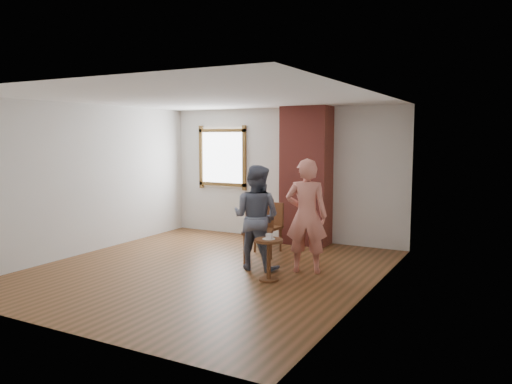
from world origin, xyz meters
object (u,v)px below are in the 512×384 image
(dining_chair_right, at_px, (259,227))
(dining_chair_left, at_px, (270,224))
(person_pink, at_px, (306,216))
(stoneware_crock, at_px, (260,234))
(side_table, at_px, (269,253))
(man, at_px, (256,217))

(dining_chair_right, bearing_deg, dining_chair_left, 80.61)
(dining_chair_right, height_order, person_pink, person_pink)
(stoneware_crock, xyz_separation_m, side_table, (1.23, -2.06, 0.19))
(man, bearing_deg, person_pink, -167.07)
(stoneware_crock, xyz_separation_m, dining_chair_right, (0.56, -1.10, 0.36))
(dining_chair_left, bearing_deg, man, -65.85)
(person_pink, bearing_deg, man, -2.72)
(person_pink, bearing_deg, side_table, 50.43)
(stoneware_crock, height_order, dining_chair_right, dining_chair_right)
(stoneware_crock, distance_m, dining_chair_right, 1.29)
(dining_chair_left, distance_m, dining_chair_right, 0.72)
(stoneware_crock, bearing_deg, dining_chair_right, -62.84)
(man, bearing_deg, dining_chair_right, -67.80)
(dining_chair_right, xyz_separation_m, side_table, (0.67, -0.96, -0.17))
(stoneware_crock, relative_size, dining_chair_left, 0.48)
(stoneware_crock, distance_m, side_table, 2.41)
(dining_chair_right, relative_size, person_pink, 0.59)
(side_table, height_order, person_pink, person_pink)
(side_table, bearing_deg, person_pink, 67.28)
(side_table, height_order, man, man)
(side_table, distance_m, person_pink, 0.87)
(stoneware_crock, relative_size, dining_chair_right, 0.41)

